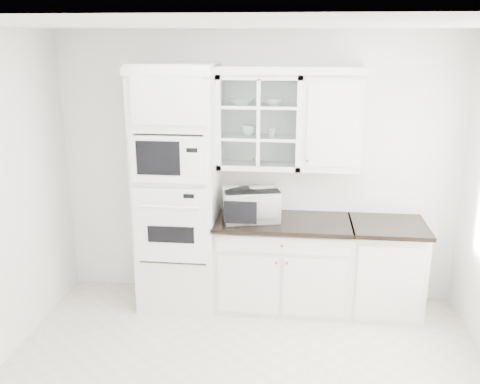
# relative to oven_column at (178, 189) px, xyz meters

# --- Properties ---
(room_shell) EXTENTS (4.00, 3.50, 2.70)m
(room_shell) POSITION_rel_oven_column_xyz_m (0.75, -0.99, 0.58)
(room_shell) COLOR white
(room_shell) RESTS_ON ground
(oven_column) EXTENTS (0.76, 0.68, 2.40)m
(oven_column) POSITION_rel_oven_column_xyz_m (0.00, 0.00, 0.00)
(oven_column) COLOR silver
(oven_column) RESTS_ON ground
(base_cabinet_run) EXTENTS (1.32, 0.67, 0.92)m
(base_cabinet_run) POSITION_rel_oven_column_xyz_m (1.03, 0.03, -0.74)
(base_cabinet_run) COLOR silver
(base_cabinet_run) RESTS_ON ground
(extra_base_cabinet) EXTENTS (0.72, 0.67, 0.92)m
(extra_base_cabinet) POSITION_rel_oven_column_xyz_m (2.03, 0.03, -0.74)
(extra_base_cabinet) COLOR silver
(extra_base_cabinet) RESTS_ON ground
(upper_cabinet_glass) EXTENTS (0.80, 0.33, 0.90)m
(upper_cabinet_glass) POSITION_rel_oven_column_xyz_m (0.78, 0.17, 0.65)
(upper_cabinet_glass) COLOR silver
(upper_cabinet_glass) RESTS_ON room_shell
(upper_cabinet_solid) EXTENTS (0.55, 0.33, 0.90)m
(upper_cabinet_solid) POSITION_rel_oven_column_xyz_m (1.46, 0.17, 0.65)
(upper_cabinet_solid) COLOR silver
(upper_cabinet_solid) RESTS_ON room_shell
(crown_molding) EXTENTS (2.14, 0.38, 0.07)m
(crown_molding) POSITION_rel_oven_column_xyz_m (0.68, 0.14, 1.14)
(crown_molding) COLOR white
(crown_molding) RESTS_ON room_shell
(countertop_microwave) EXTENTS (0.62, 0.55, 0.31)m
(countertop_microwave) POSITION_rel_oven_column_xyz_m (0.71, 0.01, -0.13)
(countertop_microwave) COLOR white
(countertop_microwave) RESTS_ON base_cabinet_run
(bowl_a) EXTENTS (0.27, 0.27, 0.06)m
(bowl_a) POSITION_rel_oven_column_xyz_m (0.61, 0.16, 0.84)
(bowl_a) COLOR white
(bowl_a) RESTS_ON upper_cabinet_glass
(bowl_b) EXTENTS (0.18, 0.18, 0.05)m
(bowl_b) POSITION_rel_oven_column_xyz_m (0.91, 0.19, 0.84)
(bowl_b) COLOR white
(bowl_b) RESTS_ON upper_cabinet_glass
(cup_a) EXTENTS (0.14, 0.14, 0.10)m
(cup_a) POSITION_rel_oven_column_xyz_m (0.67, 0.19, 0.56)
(cup_a) COLOR white
(cup_a) RESTS_ON upper_cabinet_glass
(cup_b) EXTENTS (0.09, 0.09, 0.08)m
(cup_b) POSITION_rel_oven_column_xyz_m (0.90, 0.16, 0.55)
(cup_b) COLOR white
(cup_b) RESTS_ON upper_cabinet_glass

